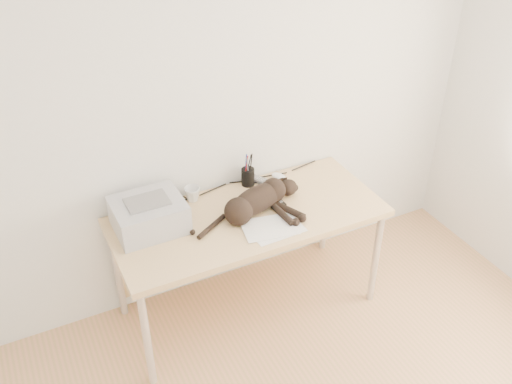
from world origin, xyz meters
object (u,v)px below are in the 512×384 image
printer (149,215)px  pen_cup (248,176)px  desk (242,225)px  mouse (279,175)px  mug (192,194)px  cat (255,203)px

printer → pen_cup: pen_cup is taller
desk → printer: 0.60m
desk → mouse: mouse is taller
mug → pen_cup: 0.38m
desk → cat: (0.05, -0.09, 0.21)m
mug → pen_cup: bearing=1.5°
cat → pen_cup: 0.31m
mug → mouse: mug is taller
desk → printer: size_ratio=4.07×
mug → desk: bearing=-39.3°
printer → cat: bearing=-12.9°
pen_cup → mouse: pen_cup is taller
mouse → desk: bearing=-174.3°
cat → pen_cup: (0.09, 0.29, -0.01)m
cat → mug: 0.40m
mug → cat: bearing=-45.0°
desk → printer: printer is taller
cat → mug: cat is taller
cat → mouse: (0.31, 0.28, -0.06)m
mug → mouse: 0.59m
printer → mouse: size_ratio=3.59×
desk → cat: size_ratio=2.16×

